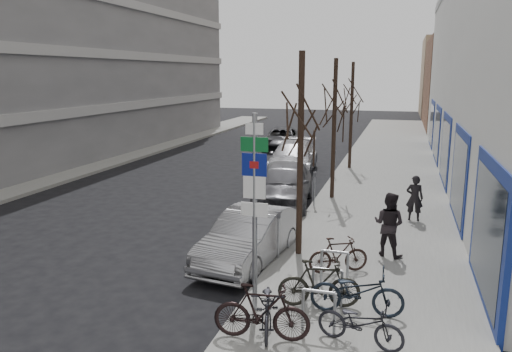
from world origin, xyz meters
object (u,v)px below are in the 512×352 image
Objects in this scene: highway_sign_pole at (255,202)px; bike_far_curb at (360,319)px; tree_far at (352,90)px; tree_near at (301,107)px; parked_car_back at (293,157)px; pedestrian_near at (415,198)px; meter_front at (278,230)px; bike_near_left at (268,303)px; lane_car at (282,139)px; meter_back at (335,161)px; bike_mid_curb at (357,288)px; bike_far_inner at (338,254)px; bike_near_right at (262,311)px; meter_mid at (314,186)px; tree_mid at (335,96)px; parked_car_mid at (284,184)px; parked_car_front at (250,237)px; bike_rack at (327,283)px; bike_mid_inner at (319,283)px; pedestrian_far at (389,224)px.

highway_sign_pole reaches higher than bike_far_curb.
tree_near is at bearing -90.00° from tree_far.
pedestrian_near is at bearing -57.36° from parked_car_back.
meter_front is 0.24× the size of parked_car_back.
bike_near_left is 0.35× the size of lane_car.
highway_sign_pole reaches higher than meter_back.
bike_mid_curb is 1.24× the size of bike_far_inner.
tree_near reaches higher than bike_near_right.
meter_mid is at bearing 12.57° from bike_mid_curb.
meter_mid reaches higher than bike_near_right.
meter_mid is at bearing -79.06° from lane_car.
tree_mid is 3.18× the size of bike_near_left.
tree_far reaches higher than parked_car_mid.
bike_far_inner is 2.43m from parked_car_front.
bike_rack is 1.31× the size of bike_mid_inner.
bike_near_left is 0.96× the size of bike_near_right.
tree_far is 4.33× the size of meter_mid.
bike_far_inner is (1.64, -0.53, -0.31)m from meter_front.
parked_car_mid is (-1.23, 0.31, -0.08)m from meter_mid.
pedestrian_far reaches higher than bike_mid_inner.
parked_car_front is at bearing -93.86° from meter_back.
tree_mid is 1.02× the size of parked_car_back.
bike_rack is 1.78× the size of meter_mid.
meter_front is (-0.45, -0.50, -3.19)m from tree_near.
tree_near reaches higher than meter_front.
highway_sign_pole is at bearing 124.75° from bike_far_inner.
pedestrian_near reaches higher than bike_near_left.
bike_mid_inner is at bearing -83.73° from tree_mid.
meter_front is 0.26× the size of lane_car.
lane_car is (-4.67, 14.41, -0.24)m from meter_mid.
bike_rack is 2.92m from meter_front.
bike_far_curb is at bearing 86.63° from pedestrian_near.
highway_sign_pole is at bearing -93.26° from tree_near.
parked_car_back reaches higher than parked_car_front.
bike_near_left is 8.78m from pedestrian_near.
tree_far is at bearing -21.05° from bike_far_inner.
parked_car_mid is at bearing 101.92° from meter_front.
parked_car_back is (-3.89, 12.65, 0.17)m from bike_far_inner.
lane_car reaches higher than bike_far_inner.
bike_far_inner is 5.48m from pedestrian_near.
highway_sign_pole is at bearing 110.31° from bike_near_left.
tree_near is at bearing 57.36° from pedestrian_near.
meter_back is at bearing 97.02° from bike_rack.
parked_car_back is at bearing -45.02° from pedestrian_far.
bike_far_curb reaches higher than bike_far_inner.
tree_far is at bearing -58.80° from pedestrian_far.
bike_mid_inner is at bearing 79.00° from bike_mid_curb.
pedestrian_near reaches higher than bike_rack.
meter_front is (-0.45, -13.50, -3.19)m from tree_far.
parked_car_front reaches higher than bike_rack.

